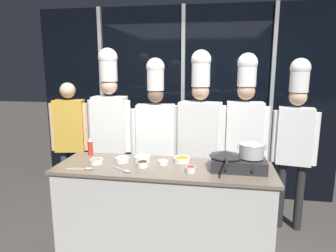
% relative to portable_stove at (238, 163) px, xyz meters
% --- Properties ---
extents(ground_plane, '(24.00, 24.00, 0.00)m').
position_rel_portable_stove_xyz_m(ground_plane, '(-0.70, -0.03, -0.98)').
color(ground_plane, '#47423D').
extents(window_wall_back, '(4.26, 0.09, 2.70)m').
position_rel_portable_stove_xyz_m(window_wall_back, '(-0.70, 1.52, 0.37)').
color(window_wall_back, black).
rests_on(window_wall_back, ground_plane).
extents(demo_counter, '(2.10, 0.68, 0.93)m').
position_rel_portable_stove_xyz_m(demo_counter, '(-0.70, -0.03, -0.52)').
color(demo_counter, beige).
rests_on(demo_counter, ground_plane).
extents(portable_stove, '(0.50, 0.33, 0.12)m').
position_rel_portable_stove_xyz_m(portable_stove, '(0.00, 0.00, 0.00)').
color(portable_stove, '#28282B').
rests_on(portable_stove, demo_counter).
extents(frying_pan, '(0.31, 0.54, 0.05)m').
position_rel_portable_stove_xyz_m(frying_pan, '(-0.11, -0.00, 0.09)').
color(frying_pan, '#232326').
rests_on(frying_pan, portable_stove).
extents(stock_pot, '(0.26, 0.23, 0.13)m').
position_rel_portable_stove_xyz_m(stock_pot, '(0.11, 0.00, 0.13)').
color(stock_pot, '#B7BABF').
rests_on(stock_pot, portable_stove).
extents(squeeze_bottle_chili, '(0.05, 0.05, 0.19)m').
position_rel_portable_stove_xyz_m(squeeze_bottle_chili, '(-1.56, 0.22, 0.03)').
color(squeeze_bottle_chili, red).
rests_on(squeeze_bottle_chili, demo_counter).
extents(prep_bowl_onion, '(0.10, 0.10, 0.04)m').
position_rel_portable_stove_xyz_m(prep_bowl_onion, '(-0.72, 0.03, -0.04)').
color(prep_bowl_onion, white).
rests_on(prep_bowl_onion, demo_counter).
extents(prep_bowl_bean_sprouts, '(0.17, 0.17, 0.06)m').
position_rel_portable_stove_xyz_m(prep_bowl_bean_sprouts, '(-0.94, 0.08, -0.03)').
color(prep_bowl_bean_sprouts, white).
rests_on(prep_bowl_bean_sprouts, demo_counter).
extents(prep_bowl_soy_glaze, '(0.11, 0.11, 0.06)m').
position_rel_portable_stove_xyz_m(prep_bowl_soy_glaze, '(-0.90, -0.08, -0.03)').
color(prep_bowl_soy_glaze, white).
rests_on(prep_bowl_soy_glaze, demo_counter).
extents(prep_bowl_carrots, '(0.17, 0.17, 0.05)m').
position_rel_portable_stove_xyz_m(prep_bowl_carrots, '(-0.55, 0.14, -0.03)').
color(prep_bowl_carrots, white).
rests_on(prep_bowl_carrots, demo_counter).
extents(prep_bowl_chicken, '(0.15, 0.15, 0.05)m').
position_rel_portable_stove_xyz_m(prep_bowl_chicken, '(-1.14, 0.04, -0.03)').
color(prep_bowl_chicken, white).
rests_on(prep_bowl_chicken, demo_counter).
extents(prep_bowl_bell_pepper, '(0.09, 0.09, 0.06)m').
position_rel_portable_stove_xyz_m(prep_bowl_bell_pepper, '(-0.43, -0.15, -0.03)').
color(prep_bowl_bell_pepper, white).
rests_on(prep_bowl_bell_pepper, demo_counter).
extents(prep_bowl_mushrooms, '(0.14, 0.14, 0.05)m').
position_rel_portable_stove_xyz_m(prep_bowl_mushrooms, '(-1.38, -0.05, -0.03)').
color(prep_bowl_mushrooms, white).
rests_on(prep_bowl_mushrooms, demo_counter).
extents(serving_spoon_slotted, '(0.25, 0.07, 0.02)m').
position_rel_portable_stove_xyz_m(serving_spoon_slotted, '(-1.42, -0.24, -0.05)').
color(serving_spoon_slotted, '#B2B5BA').
rests_on(serving_spoon_slotted, demo_counter).
extents(serving_spoon_solid, '(0.23, 0.15, 0.02)m').
position_rel_portable_stove_xyz_m(serving_spoon_solid, '(-1.04, -0.22, -0.05)').
color(serving_spoon_solid, '#B2B5BA').
rests_on(serving_spoon_solid, demo_counter).
extents(person_guest, '(0.48, 0.26, 1.68)m').
position_rel_portable_stove_xyz_m(person_guest, '(-2.05, 0.71, 0.05)').
color(person_guest, '#2D3856').
rests_on(person_guest, ground_plane).
extents(chef_head, '(0.53, 0.23, 2.09)m').
position_rel_portable_stove_xyz_m(chef_head, '(-1.49, 0.67, 0.26)').
color(chef_head, '#2D3856').
rests_on(chef_head, ground_plane).
extents(chef_sous, '(0.60, 0.30, 1.98)m').
position_rel_portable_stove_xyz_m(chef_sous, '(-0.93, 0.70, 0.13)').
color(chef_sous, '#2D3856').
rests_on(chef_sous, ground_plane).
extents(chef_line, '(0.60, 0.32, 2.06)m').
position_rel_portable_stove_xyz_m(chef_line, '(-0.40, 0.63, 0.18)').
color(chef_line, '#232326').
rests_on(chef_line, ground_plane).
extents(chef_pastry, '(0.54, 0.22, 2.02)m').
position_rel_portable_stove_xyz_m(chef_pastry, '(0.10, 0.69, 0.21)').
color(chef_pastry, '#2D3856').
rests_on(chef_pastry, ground_plane).
extents(chef_apprentice, '(0.48, 0.25, 1.97)m').
position_rel_portable_stove_xyz_m(chef_apprentice, '(0.65, 0.70, 0.19)').
color(chef_apprentice, '#232326').
rests_on(chef_apprentice, ground_plane).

